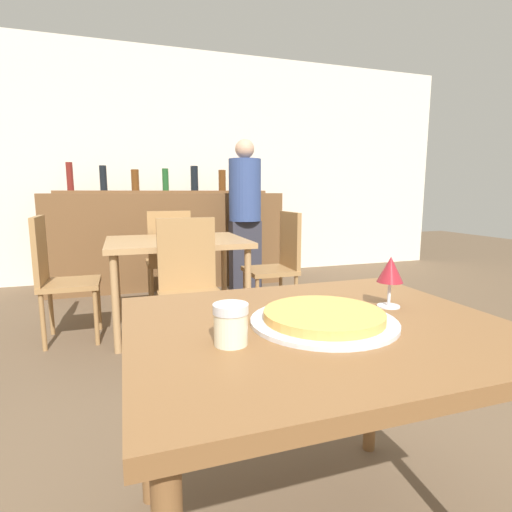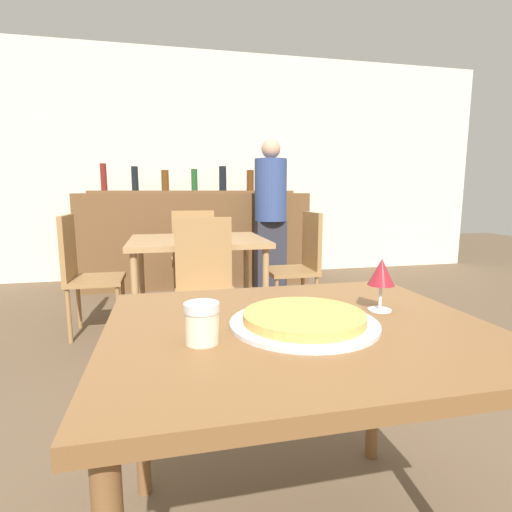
{
  "view_description": "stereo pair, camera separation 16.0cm",
  "coord_description": "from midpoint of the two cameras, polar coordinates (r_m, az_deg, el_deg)",
  "views": [
    {
      "loc": [
        -0.5,
        -0.95,
        1.09
      ],
      "look_at": [
        0.0,
        0.55,
        0.83
      ],
      "focal_mm": 28.0,
      "sensor_mm": 36.0,
      "label": 1
    },
    {
      "loc": [
        -0.34,
        -0.99,
        1.09
      ],
      "look_at": [
        0.0,
        0.55,
        0.83
      ],
      "focal_mm": 28.0,
      "sensor_mm": 36.0,
      "label": 2
    }
  ],
  "objects": [
    {
      "name": "chair_far_side_right",
      "position": [
        3.4,
        7.71,
        -0.56
      ],
      "size": [
        0.4,
        0.4,
        0.92
      ],
      "rotation": [
        0.0,
        0.0,
        -1.57
      ],
      "color": "olive",
      "rests_on": "ground_plane"
    },
    {
      "name": "chair_far_side_front",
      "position": [
        2.63,
        -5.53,
        -3.39
      ],
      "size": [
        0.4,
        0.4,
        0.92
      ],
      "color": "olive",
      "rests_on": "ground_plane"
    },
    {
      "name": "person_standing",
      "position": [
        4.28,
        3.17,
        6.38
      ],
      "size": [
        0.34,
        0.34,
        1.63
      ],
      "color": "#2D2D38",
      "rests_on": "ground_plane"
    },
    {
      "name": "dining_table_near",
      "position": [
        1.14,
        10.18,
        -13.34
      ],
      "size": [
        1.03,
        0.87,
        0.73
      ],
      "color": "brown",
      "rests_on": "ground_plane"
    },
    {
      "name": "wine_glass",
      "position": [
        1.27,
        20.97,
        -2.41
      ],
      "size": [
        0.08,
        0.08,
        0.16
      ],
      "color": "silver",
      "rests_on": "dining_table_near"
    },
    {
      "name": "bar_counter",
      "position": [
        4.75,
        -7.53,
        2.42
      ],
      "size": [
        2.6,
        0.56,
        1.07
      ],
      "color": "brown",
      "rests_on": "ground_plane"
    },
    {
      "name": "dining_table_far",
      "position": [
        3.18,
        -6.9,
        1.11
      ],
      "size": [
        1.05,
        0.85,
        0.72
      ],
      "color": "#A87F51",
      "rests_on": "ground_plane"
    },
    {
      "name": "chair_far_side_back",
      "position": [
        3.79,
        -7.78,
        0.43
      ],
      "size": [
        0.4,
        0.4,
        0.92
      ],
      "rotation": [
        0.0,
        0.0,
        3.14
      ],
      "color": "olive",
      "rests_on": "ground_plane"
    },
    {
      "name": "chair_far_side_left",
      "position": [
        3.24,
        -22.19,
        -1.66
      ],
      "size": [
        0.4,
        0.4,
        0.92
      ],
      "rotation": [
        0.0,
        0.0,
        1.57
      ],
      "color": "olive",
      "rests_on": "ground_plane"
    },
    {
      "name": "pizza_tray",
      "position": [
        1.1,
        11.08,
        -8.98
      ],
      "size": [
        0.4,
        0.4,
        0.04
      ],
      "color": "silver",
      "rests_on": "dining_table_near"
    },
    {
      "name": "bar_back_shelf",
      "position": [
        4.85,
        -7.84,
        9.76
      ],
      "size": [
        2.39,
        0.24,
        0.33
      ],
      "color": "brown",
      "rests_on": "bar_counter"
    },
    {
      "name": "cheese_shaker",
      "position": [
        0.95,
        -2.94,
        -9.56
      ],
      "size": [
        0.08,
        0.08,
        0.1
      ],
      "color": "beige",
      "rests_on": "dining_table_near"
    },
    {
      "name": "wall_back",
      "position": [
        5.23,
        -8.25,
        12.52
      ],
      "size": [
        8.0,
        0.05,
        2.8
      ],
      "color": "silver",
      "rests_on": "ground_plane"
    }
  ]
}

